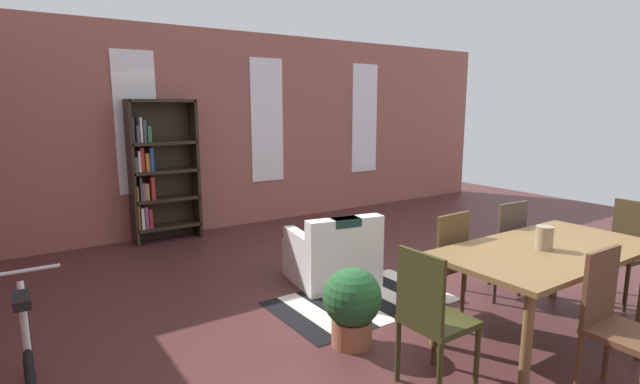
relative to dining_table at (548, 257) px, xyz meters
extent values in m
plane|color=#4C2726|center=(0.02, 0.28, -0.66)|extent=(11.54, 11.54, 0.00)
cube|color=#9E594F|center=(0.02, 4.78, 0.80)|extent=(9.39, 0.12, 2.91)
cube|color=white|center=(-1.93, 4.71, 0.94)|extent=(0.55, 0.02, 1.89)
cube|color=white|center=(0.02, 4.71, 0.94)|extent=(0.55, 0.02, 1.89)
cube|color=white|center=(1.98, 4.71, 0.94)|extent=(0.55, 0.02, 1.89)
cube|color=brown|center=(0.00, 0.00, 0.06)|extent=(1.86, 0.96, 0.04)
cylinder|color=brown|center=(-0.83, -0.38, -0.31)|extent=(0.07, 0.07, 0.70)
cylinder|color=brown|center=(-0.83, 0.38, -0.31)|extent=(0.07, 0.07, 0.70)
cylinder|color=brown|center=(0.83, 0.38, -0.31)|extent=(0.07, 0.07, 0.70)
cylinder|color=#998466|center=(-0.07, 0.00, 0.17)|extent=(0.13, 0.13, 0.18)
cylinder|color=silver|center=(0.15, 0.13, 0.10)|extent=(0.04, 0.04, 0.04)
cube|color=#503A20|center=(-0.42, 0.78, -0.21)|extent=(0.41, 0.41, 0.04)
cube|color=#503A20|center=(-0.41, 0.60, 0.04)|extent=(0.38, 0.04, 0.50)
cylinder|color=#503A20|center=(-0.24, 0.97, -0.44)|extent=(0.04, 0.04, 0.43)
cylinder|color=#503A20|center=(-0.60, 0.96, -0.44)|extent=(0.04, 0.04, 0.43)
cylinder|color=#503A20|center=(-0.23, 0.61, -0.44)|extent=(0.04, 0.04, 0.43)
cylinder|color=#503A20|center=(-0.59, 0.60, -0.44)|extent=(0.04, 0.04, 0.43)
cube|color=#543521|center=(-0.42, -0.78, -0.21)|extent=(0.40, 0.40, 0.04)
cube|color=#543521|center=(-0.42, -0.60, 0.04)|extent=(0.38, 0.03, 0.50)
cylinder|color=#543521|center=(-0.60, -0.60, -0.44)|extent=(0.04, 0.04, 0.43)
cylinder|color=#543521|center=(-0.24, -0.60, -0.44)|extent=(0.04, 0.04, 0.43)
cube|color=#323215|center=(-1.23, 0.00, -0.21)|extent=(0.41, 0.41, 0.04)
cube|color=#323215|center=(-1.41, 0.00, 0.04)|extent=(0.04, 0.38, 0.50)
cylinder|color=#323215|center=(-1.05, -0.18, -0.44)|extent=(0.04, 0.04, 0.43)
cylinder|color=#323215|center=(-1.05, 0.18, -0.44)|extent=(0.04, 0.04, 0.43)
cylinder|color=#323215|center=(-1.41, -0.18, -0.44)|extent=(0.04, 0.04, 0.43)
cylinder|color=#323215|center=(-1.41, 0.18, -0.44)|extent=(0.04, 0.04, 0.43)
cube|color=#362B18|center=(1.23, 0.00, -0.21)|extent=(0.43, 0.43, 0.04)
cube|color=#362B18|center=(1.41, -0.01, 0.04)|extent=(0.06, 0.38, 0.50)
cylinder|color=#362B18|center=(1.06, 0.19, -0.44)|extent=(0.04, 0.04, 0.43)
cylinder|color=#362B18|center=(1.04, -0.17, -0.44)|extent=(0.04, 0.04, 0.43)
cylinder|color=#362B18|center=(1.42, 0.17, -0.44)|extent=(0.04, 0.04, 0.43)
cube|color=#43362D|center=(0.42, 0.78, -0.21)|extent=(0.42, 0.42, 0.04)
cube|color=#43362D|center=(0.41, 0.60, 0.04)|extent=(0.38, 0.05, 0.50)
cylinder|color=#43362D|center=(0.61, 0.95, -0.44)|extent=(0.04, 0.04, 0.43)
cylinder|color=#43362D|center=(0.25, 0.97, -0.44)|extent=(0.04, 0.04, 0.43)
cylinder|color=#43362D|center=(0.59, 0.59, -0.44)|extent=(0.04, 0.04, 0.43)
cylinder|color=#43362D|center=(0.23, 0.61, -0.44)|extent=(0.04, 0.04, 0.43)
cube|color=#2D2319|center=(-2.08, 4.52, 0.30)|extent=(0.04, 0.30, 1.92)
cube|color=#2D2319|center=(-1.23, 4.52, 0.30)|extent=(0.04, 0.30, 1.92)
cube|color=#2D2319|center=(-1.65, 4.66, 0.30)|extent=(0.90, 0.01, 1.92)
cube|color=#2D2319|center=(-1.65, 4.52, -0.47)|extent=(0.86, 0.30, 0.04)
cube|color=orange|center=(-2.05, 4.52, -0.28)|extent=(0.03, 0.20, 0.33)
cube|color=white|center=(-2.00, 4.52, -0.30)|extent=(0.04, 0.24, 0.29)
cube|color=#8C4C8C|center=(-1.95, 4.52, -0.30)|extent=(0.04, 0.24, 0.30)
cube|color=#B22D28|center=(-1.90, 4.52, -0.32)|extent=(0.05, 0.21, 0.26)
cube|color=#2D2319|center=(-1.65, 4.52, -0.08)|extent=(0.86, 0.30, 0.04)
cube|color=orange|center=(-2.04, 4.52, 0.03)|extent=(0.04, 0.16, 0.19)
cube|color=#4C4C51|center=(-2.00, 4.52, 0.09)|extent=(0.03, 0.22, 0.31)
cube|color=#8C4C8C|center=(-1.96, 4.52, 0.06)|extent=(0.04, 0.19, 0.24)
cube|color=gold|center=(-1.91, 4.52, 0.05)|extent=(0.05, 0.15, 0.22)
cube|color=#B22D28|center=(-1.85, 4.52, 0.09)|extent=(0.04, 0.25, 0.31)
cube|color=#2D2319|center=(-1.65, 4.52, 0.30)|extent=(0.86, 0.30, 0.04)
cube|color=#4C4C51|center=(-2.04, 4.52, 0.42)|extent=(0.05, 0.25, 0.20)
cube|color=white|center=(-1.99, 4.52, 0.46)|extent=(0.03, 0.22, 0.27)
cube|color=#B22D28|center=(-1.95, 4.52, 0.48)|extent=(0.05, 0.16, 0.31)
cube|color=orange|center=(-1.88, 4.52, 0.44)|extent=(0.05, 0.16, 0.24)
cube|color=#284C8C|center=(-1.83, 4.52, 0.48)|extent=(0.04, 0.21, 0.31)
cube|color=#2D2319|center=(-1.65, 4.52, 0.68)|extent=(0.86, 0.30, 0.04)
cube|color=#4C4C51|center=(-2.04, 4.52, 0.86)|extent=(0.04, 0.17, 0.32)
cube|color=#4C4C51|center=(-1.99, 4.52, 0.82)|extent=(0.04, 0.24, 0.22)
cube|color=white|center=(-1.95, 4.52, 0.87)|extent=(0.03, 0.20, 0.32)
cube|color=#4C4C51|center=(-1.90, 4.52, 0.85)|extent=(0.04, 0.20, 0.29)
cube|color=#33724C|center=(-1.85, 4.52, 0.81)|extent=(0.05, 0.23, 0.21)
cube|color=#2D2319|center=(-1.65, 4.52, 1.24)|extent=(0.86, 0.30, 0.04)
cube|color=silver|center=(-0.69, 1.96, -0.46)|extent=(0.92, 0.92, 0.40)
cube|color=silver|center=(-0.75, 1.65, -0.08)|extent=(0.82, 0.29, 0.35)
cube|color=silver|center=(-0.36, 1.91, -0.18)|extent=(0.24, 0.73, 0.15)
cube|color=silver|center=(-1.03, 2.02, -0.18)|extent=(0.24, 0.73, 0.15)
cube|color=#19382D|center=(-0.75, 1.65, 0.05)|extent=(0.30, 0.21, 0.08)
torus|color=black|center=(-3.46, 1.44, -0.32)|extent=(0.05, 0.72, 0.72)
cylinder|color=silver|center=(-3.47, 0.95, -0.22)|extent=(0.04, 0.31, 0.85)
cylinder|color=silver|center=(-3.48, 0.77, -0.04)|extent=(0.04, 0.04, 0.45)
cube|color=black|center=(-3.48, 0.77, 0.20)|extent=(0.08, 0.20, 0.05)
cylinder|color=silver|center=(-3.47, 1.34, 0.18)|extent=(0.44, 0.03, 0.02)
cylinder|color=#9E6042|center=(2.33, 1.87, -0.57)|extent=(0.22, 0.22, 0.17)
sphere|color=#235B2D|center=(2.33, 1.87, -0.34)|extent=(0.37, 0.37, 0.37)
cylinder|color=#9E6042|center=(-1.36, 0.74, -0.55)|extent=(0.32, 0.32, 0.21)
sphere|color=#235B2D|center=(-1.36, 0.74, -0.27)|extent=(0.46, 0.46, 0.46)
cube|color=black|center=(-1.51, 1.35, -0.65)|extent=(0.21, 1.03, 0.01)
cube|color=silver|center=(-1.30, 1.35, -0.65)|extent=(0.21, 1.03, 0.01)
cube|color=black|center=(-1.09, 1.35, -0.65)|extent=(0.21, 1.03, 0.01)
cube|color=silver|center=(-0.88, 1.35, -0.65)|extent=(0.21, 1.03, 0.01)
cube|color=black|center=(-0.67, 1.35, -0.65)|extent=(0.21, 1.03, 0.01)
cube|color=silver|center=(-0.47, 1.35, -0.65)|extent=(0.21, 1.03, 0.01)
cube|color=black|center=(-0.26, 1.35, -0.65)|extent=(0.21, 1.03, 0.01)
cube|color=silver|center=(-0.05, 1.35, -0.65)|extent=(0.21, 1.03, 0.01)
camera|label=1|loc=(-3.50, -1.97, 1.18)|focal=26.77mm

